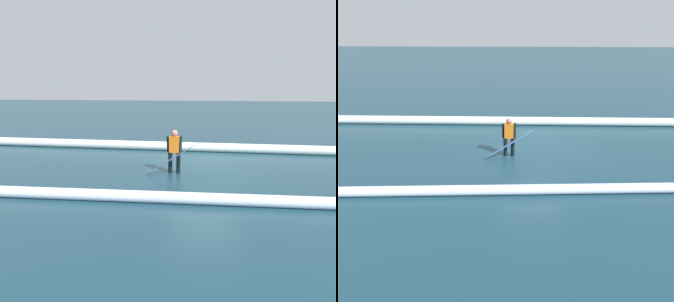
# 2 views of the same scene
# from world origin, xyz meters

# --- Properties ---
(ground_plane) EXTENTS (150.96, 150.96, 0.00)m
(ground_plane) POSITION_xyz_m (0.00, 0.00, 0.00)
(ground_plane) COLOR #1B3E4D
(surfer) EXTENTS (0.52, 0.25, 1.48)m
(surfer) POSITION_xyz_m (0.97, 0.86, 0.83)
(surfer) COLOR black
(surfer) RESTS_ON ground_plane
(surfboard) EXTENTS (1.85, 0.27, 1.21)m
(surfboard) POSITION_xyz_m (0.96, 1.27, 0.59)
(surfboard) COLOR #268CE5
(surfboard) RESTS_ON ground_plane
(wave_crest_foreground) EXTENTS (20.93, 0.80, 0.41)m
(wave_crest_foreground) POSITION_xyz_m (1.29, -3.25, 0.21)
(wave_crest_foreground) COLOR white
(wave_crest_foreground) RESTS_ON ground_plane
(wave_crest_midground) EXTENTS (20.69, 1.89, 0.30)m
(wave_crest_midground) POSITION_xyz_m (-0.22, 3.83, 0.15)
(wave_crest_midground) COLOR white
(wave_crest_midground) RESTS_ON ground_plane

